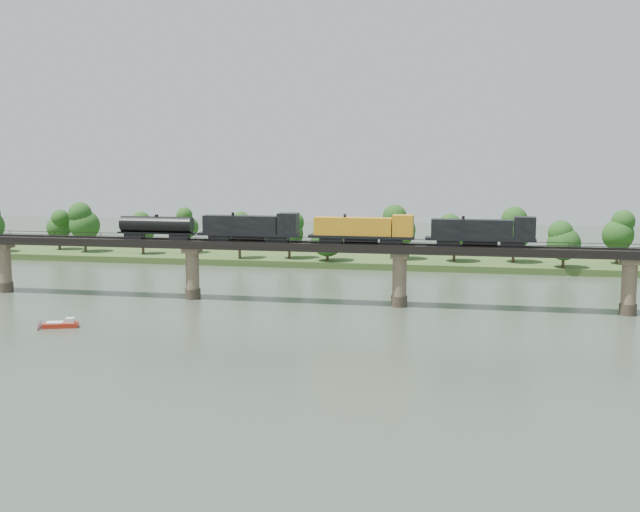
# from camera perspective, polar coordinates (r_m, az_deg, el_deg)

# --- Properties ---
(ground) EXTENTS (400.00, 400.00, 0.00)m
(ground) POSITION_cam_1_polar(r_m,az_deg,el_deg) (119.60, 4.28, -6.33)
(ground) COLOR #344032
(ground) RESTS_ON ground
(far_bank) EXTENTS (300.00, 24.00, 1.60)m
(far_bank) POSITION_cam_1_polar(r_m,az_deg,el_deg) (202.70, 7.12, -0.39)
(far_bank) COLOR #314C1E
(far_bank) RESTS_ON ground
(bridge) EXTENTS (236.00, 30.00, 11.50)m
(bridge) POSITION_cam_1_polar(r_m,az_deg,el_deg) (147.78, 5.67, -1.51)
(bridge) COLOR #473A2D
(bridge) RESTS_ON ground
(bridge_superstructure) EXTENTS (220.00, 4.90, 0.75)m
(bridge_superstructure) POSITION_cam_1_polar(r_m,az_deg,el_deg) (146.92, 5.70, 0.93)
(bridge_superstructure) COLOR black
(bridge_superstructure) RESTS_ON bridge
(far_treeline) EXTENTS (289.06, 17.54, 13.60)m
(far_treeline) POSITION_cam_1_polar(r_m,az_deg,el_deg) (198.03, 4.70, 1.80)
(far_treeline) COLOR #382619
(far_treeline) RESTS_ON far_bank
(freight_train) EXTENTS (78.81, 3.07, 5.42)m
(freight_train) POSITION_cam_1_polar(r_m,az_deg,el_deg) (148.63, 0.28, 1.94)
(freight_train) COLOR black
(freight_train) RESTS_ON bridge
(motorboat) EXTENTS (5.86, 3.68, 1.54)m
(motorboat) POSITION_cam_1_polar(r_m,az_deg,el_deg) (137.25, -17.93, -4.64)
(motorboat) COLOR #AC2413
(motorboat) RESTS_ON ground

